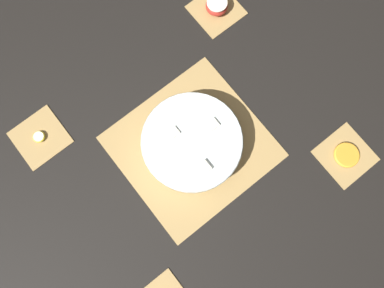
% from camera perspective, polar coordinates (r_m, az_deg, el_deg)
% --- Properties ---
extents(ground_plane, '(6.00, 6.00, 0.00)m').
position_cam_1_polar(ground_plane, '(1.07, 0.00, -0.39)').
color(ground_plane, black).
extents(bamboo_mat_center, '(0.40, 0.38, 0.01)m').
position_cam_1_polar(bamboo_mat_center, '(1.06, 0.00, -0.36)').
color(bamboo_mat_center, '#A8844C').
rests_on(bamboo_mat_center, ground_plane).
extents(coaster_mat_near_right, '(0.14, 0.14, 0.01)m').
position_cam_1_polar(coaster_mat_near_right, '(1.15, 22.35, -1.62)').
color(coaster_mat_near_right, '#A8844C').
rests_on(coaster_mat_near_right, ground_plane).
extents(coaster_mat_far_left, '(0.14, 0.14, 0.01)m').
position_cam_1_polar(coaster_mat_far_left, '(1.16, -22.15, 0.95)').
color(coaster_mat_far_left, '#A8844C').
rests_on(coaster_mat_far_left, ground_plane).
extents(coaster_mat_far_right, '(0.14, 0.14, 0.01)m').
position_cam_1_polar(coaster_mat_far_right, '(1.23, 3.72, 19.73)').
color(coaster_mat_far_right, '#A8844C').
rests_on(coaster_mat_far_right, ground_plane).
extents(fruit_salad_bowl, '(0.27, 0.27, 0.09)m').
position_cam_1_polar(fruit_salad_bowl, '(1.02, -0.00, 0.14)').
color(fruit_salad_bowl, silver).
rests_on(fruit_salad_bowl, bamboo_mat_center).
extents(apple_half, '(0.07, 0.07, 0.04)m').
position_cam_1_polar(apple_half, '(1.21, 3.79, 20.29)').
color(apple_half, '#B72D23').
rests_on(apple_half, coaster_mat_far_right).
extents(orange_slice_whole, '(0.07, 0.07, 0.01)m').
position_cam_1_polar(orange_slice_whole, '(1.14, 22.50, -1.55)').
color(orange_slice_whole, orange).
rests_on(orange_slice_whole, coaster_mat_near_right).
extents(banana_coin_single, '(0.03, 0.03, 0.01)m').
position_cam_1_polar(banana_coin_single, '(1.15, -22.29, 1.03)').
color(banana_coin_single, '#F7EFC6').
rests_on(banana_coin_single, coaster_mat_far_left).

